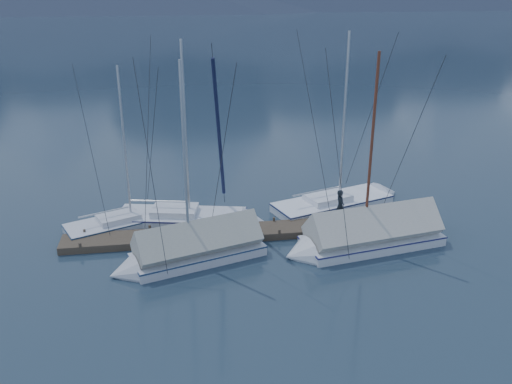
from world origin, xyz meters
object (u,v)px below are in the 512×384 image
sailboat_open_right (347,201)px  sailboat_covered_far (186,252)px  person (340,206)px  sailboat_open_mid (200,219)px  sailboat_open_left (140,220)px  sailboat_covered_near (361,238)px

sailboat_open_right → sailboat_covered_far: 10.19m
sailboat_open_right → person: 3.36m
sailboat_open_right → person: bearing=-114.8°
sailboat_open_mid → person: size_ratio=5.81×
sailboat_open_right → person: size_ratio=5.92×
sailboat_open_left → sailboat_covered_far: size_ratio=0.91×
sailboat_open_right → person: sailboat_open_right is taller
sailboat_open_mid → sailboat_covered_far: bearing=-101.4°
sailboat_open_right → sailboat_covered_far: bearing=-149.9°
sailboat_covered_far → person: size_ratio=5.58×
sailboat_open_right → sailboat_covered_near: 5.06m
sailboat_covered_near → person: sailboat_covered_near is taller
sailboat_open_mid → sailboat_open_right: (8.01, 1.15, 0.00)m
sailboat_open_right → sailboat_open_left: bearing=-176.5°
sailboat_open_left → sailboat_covered_far: bearing=-64.0°
sailboat_open_left → person: (9.63, -2.24, 1.03)m
sailboat_open_left → sailboat_covered_far: (2.17, -4.43, 0.31)m
sailboat_open_left → person: bearing=-13.1°
sailboat_covered_near → sailboat_covered_far: size_ratio=1.03×
sailboat_open_mid → person: 6.97m
sailboat_open_mid → sailboat_covered_far: size_ratio=1.04×
sailboat_covered_near → person: bearing=101.2°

